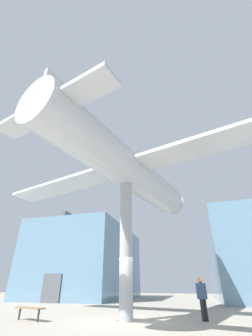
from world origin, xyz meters
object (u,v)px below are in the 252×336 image
object	(u,v)px
visitor_person	(202,295)
plaza_bench	(30,309)
suspended_airplane	(128,169)
support_pylon_central	(126,244)

from	to	relation	value
visitor_person	plaza_bench	world-z (taller)	visitor_person
suspended_airplane	visitor_person	xyz separation A→B (m)	(3.13, 0.79, -6.27)
suspended_airplane	plaza_bench	bearing A→B (deg)	-148.78
suspended_airplane	visitor_person	size ratio (longest dim) A/B	10.75
suspended_airplane	visitor_person	bearing A→B (deg)	29.82
support_pylon_central	plaza_bench	size ratio (longest dim) A/B	3.66
visitor_person	support_pylon_central	bearing A→B (deg)	154.15
support_pylon_central	visitor_person	size ratio (longest dim) A/B	3.66
support_pylon_central	plaza_bench	xyz separation A→B (m)	(-4.10, -0.93, -2.66)
suspended_airplane	plaza_bench	size ratio (longest dim) A/B	10.75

